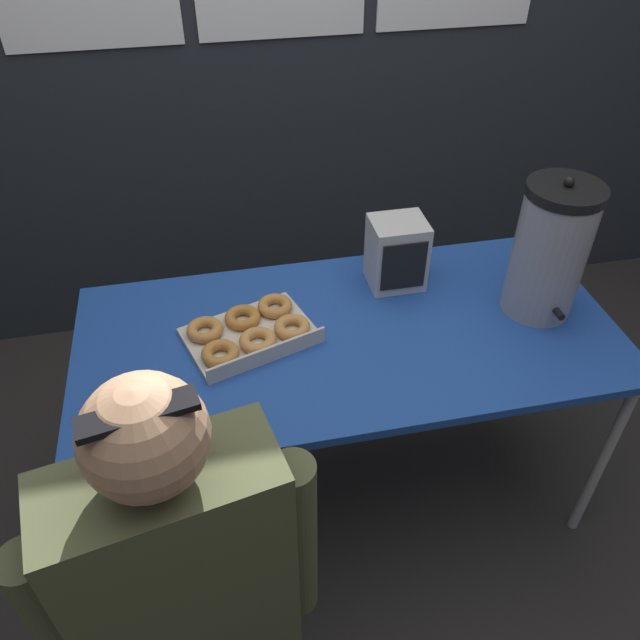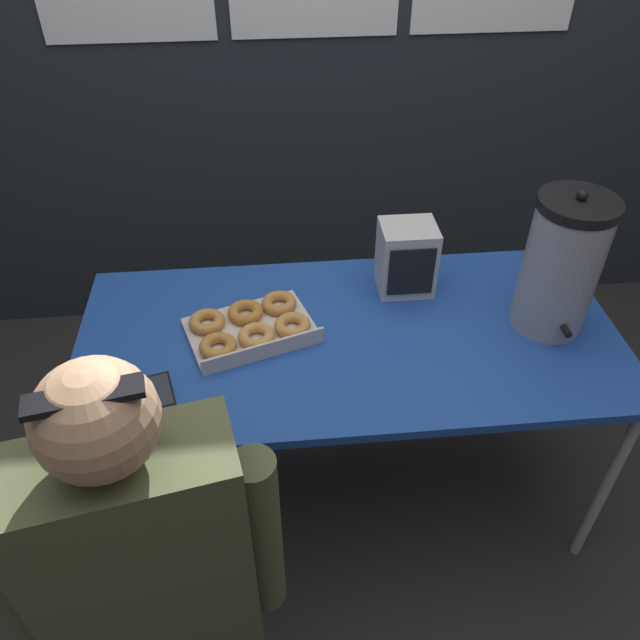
% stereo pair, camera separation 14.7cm
% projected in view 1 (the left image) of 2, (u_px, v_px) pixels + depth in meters
% --- Properties ---
extents(ground_plane, '(12.00, 12.00, 0.00)m').
position_uv_depth(ground_plane, '(343.00, 483.00, 2.28)').
color(ground_plane, '#2D2B28').
extents(back_wall, '(6.00, 0.11, 2.62)m').
position_uv_depth(back_wall, '(280.00, 14.00, 2.29)').
color(back_wall, '#23282D').
rests_on(back_wall, ground).
extents(folding_table, '(1.56, 0.75, 0.73)m').
position_uv_depth(folding_table, '(348.00, 343.00, 1.84)').
color(folding_table, '#1E479E').
rests_on(folding_table, ground).
extents(donut_box, '(0.41, 0.34, 0.05)m').
position_uv_depth(donut_box, '(250.00, 332.00, 1.77)').
color(donut_box, beige).
rests_on(donut_box, folding_table).
extents(coffee_urn, '(0.21, 0.24, 0.43)m').
position_uv_depth(coffee_urn, '(551.00, 251.00, 1.76)').
color(coffee_urn, '#939399').
rests_on(coffee_urn, folding_table).
extents(cell_phone, '(0.10, 0.14, 0.01)m').
position_uv_depth(cell_phone, '(167.00, 404.00, 1.58)').
color(cell_phone, black).
rests_on(cell_phone, folding_table).
extents(space_heater, '(0.17, 0.15, 0.22)m').
position_uv_depth(space_heater, '(397.00, 253.00, 1.92)').
color(space_heater, silver).
rests_on(space_heater, folding_table).
extents(person_seated, '(0.53, 0.28, 1.30)m').
position_uv_depth(person_seated, '(195.00, 616.00, 1.29)').
color(person_seated, '#33332D').
rests_on(person_seated, ground).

